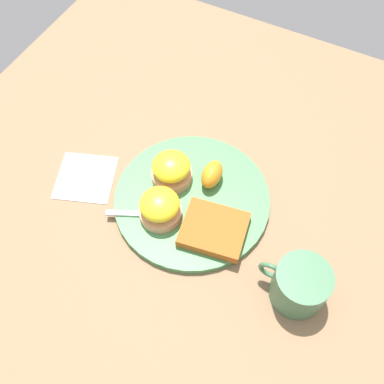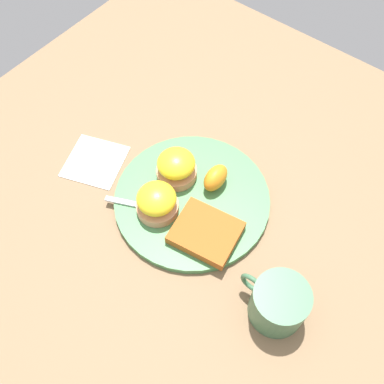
# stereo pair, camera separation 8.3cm
# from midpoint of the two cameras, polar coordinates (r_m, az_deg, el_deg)

# --- Properties ---
(ground_plane) EXTENTS (1.10, 1.10, 0.00)m
(ground_plane) POSITION_cam_midpoint_polar(r_m,az_deg,el_deg) (0.86, -2.76, -1.42)
(ground_plane) COLOR #846647
(plate) EXTENTS (0.29, 0.29, 0.01)m
(plate) POSITION_cam_midpoint_polar(r_m,az_deg,el_deg) (0.85, -2.78, -1.18)
(plate) COLOR #47844C
(plate) RESTS_ON ground_plane
(sandwich_benedict_left) EXTENTS (0.08, 0.08, 0.06)m
(sandwich_benedict_left) POSITION_cam_midpoint_polar(r_m,az_deg,el_deg) (0.85, -5.43, 2.66)
(sandwich_benedict_left) COLOR tan
(sandwich_benedict_left) RESTS_ON plate
(sandwich_benedict_right) EXTENTS (0.08, 0.08, 0.06)m
(sandwich_benedict_right) POSITION_cam_midpoint_polar(r_m,az_deg,el_deg) (0.81, -7.04, -2.15)
(sandwich_benedict_right) COLOR tan
(sandwich_benedict_right) RESTS_ON plate
(hashbrown_patty) EXTENTS (0.13, 0.11, 0.02)m
(hashbrown_patty) POSITION_cam_midpoint_polar(r_m,az_deg,el_deg) (0.80, -0.16, -5.03)
(hashbrown_patty) COLOR #AB561E
(hashbrown_patty) RESTS_ON plate
(orange_wedge) EXTENTS (0.04, 0.06, 0.04)m
(orange_wedge) POSITION_cam_midpoint_polar(r_m,az_deg,el_deg) (0.85, -0.23, 2.03)
(orange_wedge) COLOR orange
(orange_wedge) RESTS_ON plate
(fork) EXTENTS (0.22, 0.11, 0.00)m
(fork) POSITION_cam_midpoint_polar(r_m,az_deg,el_deg) (0.82, -4.63, -3.22)
(fork) COLOR silver
(fork) RESTS_ON plate
(cup) EXTENTS (0.12, 0.09, 0.08)m
(cup) POSITION_cam_midpoint_polar(r_m,az_deg,el_deg) (0.75, 10.42, -11.84)
(cup) COLOR #42704C
(cup) RESTS_ON ground_plane
(napkin) EXTENTS (0.14, 0.14, 0.00)m
(napkin) POSITION_cam_midpoint_polar(r_m,az_deg,el_deg) (0.92, -15.90, 1.60)
(napkin) COLOR white
(napkin) RESTS_ON ground_plane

